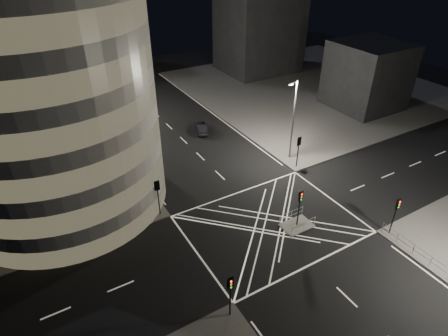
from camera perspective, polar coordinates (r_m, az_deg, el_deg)
ground at (r=37.31m, az=7.14°, el=-8.47°), size 120.00×120.00×0.00m
sidewalk_far_right at (r=71.98m, az=13.09°, el=12.04°), size 42.00×42.00×0.15m
central_island at (r=37.44m, az=11.01°, el=-8.58°), size 3.00×2.00×0.15m
building_right_far at (r=77.67m, az=5.33°, el=20.04°), size 14.00×12.00×15.00m
building_right_near at (r=64.06m, az=21.00°, el=13.03°), size 10.00×10.00×10.00m
building_far_end at (r=82.42m, az=-21.33°, el=19.81°), size 18.00×8.00×18.00m
tree_a at (r=37.17m, az=-14.05°, el=-0.11°), size 4.67×4.67×7.41m
tree_b at (r=42.43m, az=-16.54°, el=3.27°), size 4.46×4.46×6.94m
tree_c at (r=47.74m, az=-18.55°, el=6.23°), size 3.83×3.83×6.56m
tree_d at (r=52.92m, az=-20.31°, el=9.29°), size 4.83×4.83×7.81m
tree_e at (r=58.88m, az=-21.42°, el=10.16°), size 4.46×4.46×6.47m
traffic_signal_fl at (r=36.88m, az=-10.08°, el=-3.54°), size 0.55×0.22×4.00m
traffic_signal_nl at (r=27.73m, az=0.95°, el=-18.06°), size 0.55×0.22×4.00m
traffic_signal_fr at (r=44.68m, az=11.29°, el=3.23°), size 0.55×0.22×4.00m
traffic_signal_nr at (r=37.48m, az=24.76°, el=-5.82°), size 0.55×0.22×4.00m
traffic_signal_island at (r=35.67m, az=11.48°, el=-5.14°), size 0.55×0.22×4.00m
street_lamp_left_near at (r=39.58m, az=-14.09°, el=3.15°), size 1.25×0.25×10.00m
street_lamp_left_far at (r=55.73m, az=-20.02°, el=10.90°), size 1.25×0.25×10.00m
street_lamp_right_far at (r=45.34m, az=10.47°, el=7.51°), size 1.25×0.25×10.00m
railing_near_right at (r=36.70m, az=30.03°, el=-13.05°), size 0.06×11.70×1.10m
railing_island_south at (r=36.56m, az=12.02°, el=-8.62°), size 2.80×0.06×1.10m
railing_island_north at (r=37.54m, az=10.23°, el=-7.10°), size 2.80×0.06×1.10m
sedan at (r=53.29m, az=-3.50°, el=6.12°), size 2.61×4.24×1.32m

